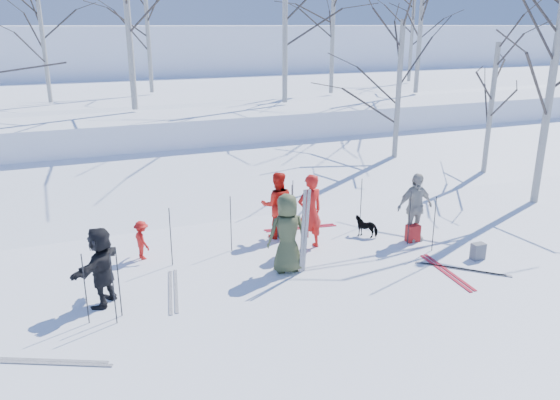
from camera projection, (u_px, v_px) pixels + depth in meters
name	position (u px, v px, depth m)	size (l,w,h in m)	color
ground	(307.00, 279.00, 11.43)	(120.00, 120.00, 0.00)	white
snow_ramp	(215.00, 186.00, 17.55)	(70.00, 9.50, 1.40)	white
snow_plateau	(157.00, 114.00, 26.09)	(70.00, 18.00, 2.20)	white
far_hill	(110.00, 64.00, 44.28)	(90.00, 30.00, 6.00)	white
skier_olive_center	(287.00, 233.00, 11.56)	(0.85, 0.55, 1.73)	#3C4529
skier_red_north	(310.00, 212.00, 12.80)	(0.66, 0.43, 1.81)	red
skier_redor_behind	(277.00, 205.00, 13.46)	(0.82, 0.64, 1.68)	red
skier_red_seated	(142.00, 240.00, 12.31)	(0.58, 0.34, 0.90)	red
skier_cream_east	(415.00, 207.00, 13.28)	(1.00, 0.41, 1.70)	beige
skier_grey_west	(101.00, 266.00, 10.20)	(1.44, 0.46, 1.55)	black
dog	(366.00, 226.00, 13.71)	(0.28, 0.61, 0.51)	black
upright_ski_left	(303.00, 232.00, 11.41)	(0.07, 0.02, 1.90)	silver
upright_ski_right	(306.00, 232.00, 11.44)	(0.07, 0.02, 1.90)	silver
ski_pair_a	(447.00, 272.00, 11.74)	(0.39, 1.91, 0.02)	#AC1828
ski_pair_b	(52.00, 362.00, 8.61)	(1.80, 1.01, 0.02)	silver
ski_pair_c	(173.00, 291.00, 10.92)	(0.56, 1.90, 0.02)	silver
ski_pair_d	(462.00, 269.00, 11.87)	(1.52, 1.45, 0.02)	silver
ski_pair_e	(300.00, 228.00, 14.30)	(1.91, 0.47, 0.02)	#AC1828
ski_pole_a	(231.00, 224.00, 12.68)	(0.02, 0.02, 1.34)	black
ski_pole_b	(434.00, 224.00, 12.67)	(0.02, 0.02, 1.34)	black
ski_pole_c	(85.00, 289.00, 9.56)	(0.02, 0.02, 1.34)	black
ski_pole_d	(293.00, 206.00, 13.96)	(0.02, 0.02, 1.34)	black
ski_pole_e	(361.00, 204.00, 14.12)	(0.02, 0.02, 1.34)	black
ski_pole_f	(409.00, 218.00, 13.05)	(0.02, 0.02, 1.34)	black
ski_pole_g	(292.00, 211.00, 13.58)	(0.02, 0.02, 1.34)	black
ski_pole_h	(119.00, 283.00, 9.79)	(0.02, 0.02, 1.34)	black
ski_pole_i	(171.00, 237.00, 11.90)	(0.02, 0.02, 1.34)	black
ski_pole_j	(114.00, 289.00, 9.55)	(0.02, 0.02, 1.34)	black
backpack_red	(413.00, 233.00, 13.38)	(0.32, 0.22, 0.42)	#B21B1B
backpack_grey	(478.00, 251.00, 12.36)	(0.30, 0.20, 0.38)	slate
backpack_dark	(285.00, 230.00, 13.64)	(0.34, 0.24, 0.40)	black
birch_plateau_b	(285.00, 21.00, 20.33)	(4.82, 4.82, 6.02)	silver
birch_plateau_c	(44.00, 46.00, 20.58)	(3.59, 3.59, 4.27)	silver
birch_plateau_d	(412.00, 30.00, 28.36)	(4.23, 4.23, 5.18)	silver
birch_plateau_e	(148.00, 34.00, 23.61)	(4.12, 4.12, 5.03)	silver
birch_plateau_g	(333.00, 34.00, 23.38)	(4.07, 4.07, 4.96)	silver
birch_plateau_i	(421.00, 15.00, 23.25)	(5.20, 5.20, 6.57)	silver
birch_edge_b	(553.00, 76.00, 15.28)	(5.80, 5.80, 7.43)	silver
birch_edge_c	(490.00, 113.00, 18.27)	(3.79, 3.79, 4.55)	silver
birch_edge_e	(398.00, 100.00, 18.51)	(4.29, 4.29, 5.27)	silver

